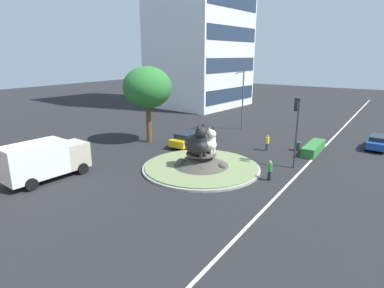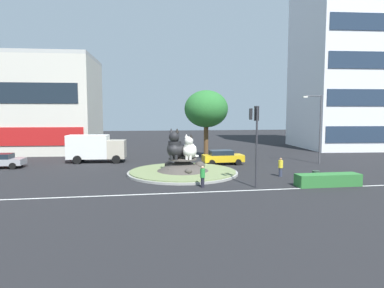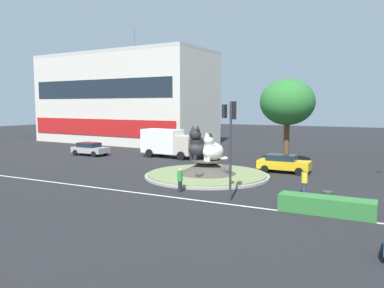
{
  "view_description": "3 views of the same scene",
  "coord_description": "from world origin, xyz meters",
  "px_view_note": "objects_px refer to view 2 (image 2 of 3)",
  "views": [
    {
      "loc": [
        -21.33,
        -13.41,
        9.23
      ],
      "look_at": [
        -0.23,
        0.77,
        2.09
      ],
      "focal_mm": 29.7,
      "sensor_mm": 36.0,
      "label": 1
    },
    {
      "loc": [
        -3.71,
        -28.62,
        5.27
      ],
      "look_at": [
        0.72,
        -0.76,
        2.73
      ],
      "focal_mm": 30.49,
      "sensor_mm": 36.0,
      "label": 2
    },
    {
      "loc": [
        12.82,
        -27.46,
        5.68
      ],
      "look_at": [
        -0.9,
        -0.85,
        2.65
      ],
      "focal_mm": 36.19,
      "sensor_mm": 36.0,
      "label": 3
    }
  ],
  "objects_px": {
    "traffic_light_mast": "(256,129)",
    "office_tower": "(353,35)",
    "pedestrian_yellow_shirt": "(281,167)",
    "sedan_on_far_lane": "(223,157)",
    "delivery_box_truck": "(95,148)",
    "cat_statue_black": "(175,147)",
    "broadleaf_tree_behind_island": "(206,109)",
    "pedestrian_green_shirt": "(203,176)",
    "litter_bin": "(316,176)",
    "streetlight_arm": "(318,124)",
    "cat_statue_white": "(190,150)",
    "hatchback_near_shophouse": "(1,160)"
  },
  "relations": [
    {
      "from": "pedestrian_yellow_shirt",
      "to": "hatchback_near_shophouse",
      "type": "distance_m",
      "value": 26.84
    },
    {
      "from": "cat_statue_black",
      "to": "broadleaf_tree_behind_island",
      "type": "relative_size",
      "value": 0.34
    },
    {
      "from": "cat_statue_white",
      "to": "broadleaf_tree_behind_island",
      "type": "height_order",
      "value": "broadleaf_tree_behind_island"
    },
    {
      "from": "cat_statue_black",
      "to": "delivery_box_truck",
      "type": "relative_size",
      "value": 0.44
    },
    {
      "from": "office_tower",
      "to": "hatchback_near_shophouse",
      "type": "bearing_deg",
      "value": -159.32
    },
    {
      "from": "office_tower",
      "to": "broadleaf_tree_behind_island",
      "type": "xyz_separation_m",
      "value": [
        -25.48,
        -9.78,
        -11.85
      ]
    },
    {
      "from": "cat_statue_white",
      "to": "pedestrian_green_shirt",
      "type": "xyz_separation_m",
      "value": [
        0.13,
        -5.4,
        -1.36
      ]
    },
    {
      "from": "office_tower",
      "to": "litter_bin",
      "type": "height_order",
      "value": "office_tower"
    },
    {
      "from": "pedestrian_green_shirt",
      "to": "delivery_box_truck",
      "type": "relative_size",
      "value": 0.25
    },
    {
      "from": "sedan_on_far_lane",
      "to": "broadleaf_tree_behind_island",
      "type": "bearing_deg",
      "value": 100.09
    },
    {
      "from": "broadleaf_tree_behind_island",
      "to": "pedestrian_green_shirt",
      "type": "xyz_separation_m",
      "value": [
        -3.3,
        -14.97,
        -5.1
      ]
    },
    {
      "from": "cat_statue_black",
      "to": "litter_bin",
      "type": "bearing_deg",
      "value": 80.51
    },
    {
      "from": "cat_statue_white",
      "to": "broadleaf_tree_behind_island",
      "type": "xyz_separation_m",
      "value": [
        3.43,
        9.57,
        3.73
      ]
    },
    {
      "from": "sedan_on_far_lane",
      "to": "traffic_light_mast",
      "type": "bearing_deg",
      "value": -93.24
    },
    {
      "from": "cat_statue_black",
      "to": "office_tower",
      "type": "height_order",
      "value": "office_tower"
    },
    {
      "from": "delivery_box_truck",
      "to": "hatchback_near_shophouse",
      "type": "bearing_deg",
      "value": -158.88
    },
    {
      "from": "traffic_light_mast",
      "to": "office_tower",
      "type": "xyz_separation_m",
      "value": [
        25.05,
        25.37,
        13.49
      ]
    },
    {
      "from": "litter_bin",
      "to": "pedestrian_green_shirt",
      "type": "bearing_deg",
      "value": -177.26
    },
    {
      "from": "pedestrian_green_shirt",
      "to": "sedan_on_far_lane",
      "type": "relative_size",
      "value": 0.36
    },
    {
      "from": "office_tower",
      "to": "pedestrian_yellow_shirt",
      "type": "distance_m",
      "value": 34.88
    },
    {
      "from": "pedestrian_green_shirt",
      "to": "litter_bin",
      "type": "distance_m",
      "value": 9.14
    },
    {
      "from": "pedestrian_green_shirt",
      "to": "pedestrian_yellow_shirt",
      "type": "bearing_deg",
      "value": 51.0
    },
    {
      "from": "office_tower",
      "to": "pedestrian_green_shirt",
      "type": "bearing_deg",
      "value": -134.36
    },
    {
      "from": "traffic_light_mast",
      "to": "pedestrian_yellow_shirt",
      "type": "xyz_separation_m",
      "value": [
        3.63,
        3.65,
        -3.44
      ]
    },
    {
      "from": "streetlight_arm",
      "to": "litter_bin",
      "type": "relative_size",
      "value": 8.14
    },
    {
      "from": "cat_statue_white",
      "to": "traffic_light_mast",
      "type": "xyz_separation_m",
      "value": [
        3.86,
        -6.02,
        2.09
      ]
    },
    {
      "from": "cat_statue_white",
      "to": "delivery_box_truck",
      "type": "relative_size",
      "value": 0.36
    },
    {
      "from": "cat_statue_black",
      "to": "traffic_light_mast",
      "type": "bearing_deg",
      "value": 56.09
    },
    {
      "from": "pedestrian_green_shirt",
      "to": "litter_bin",
      "type": "bearing_deg",
      "value": 31.33
    },
    {
      "from": "pedestrian_yellow_shirt",
      "to": "traffic_light_mast",
      "type": "bearing_deg",
      "value": 149.99
    },
    {
      "from": "cat_statue_black",
      "to": "traffic_light_mast",
      "type": "xyz_separation_m",
      "value": [
        5.1,
        -6.31,
        1.91
      ]
    },
    {
      "from": "broadleaf_tree_behind_island",
      "to": "delivery_box_truck",
      "type": "relative_size",
      "value": 1.28
    },
    {
      "from": "broadleaf_tree_behind_island",
      "to": "delivery_box_truck",
      "type": "xyz_separation_m",
      "value": [
        -12.66,
        -0.77,
        -4.29
      ]
    },
    {
      "from": "cat_statue_black",
      "to": "pedestrian_yellow_shirt",
      "type": "height_order",
      "value": "cat_statue_black"
    },
    {
      "from": "office_tower",
      "to": "pedestrian_yellow_shirt",
      "type": "relative_size",
      "value": 22.01
    },
    {
      "from": "cat_statue_black",
      "to": "cat_statue_white",
      "type": "distance_m",
      "value": 1.28
    },
    {
      "from": "broadleaf_tree_behind_island",
      "to": "office_tower",
      "type": "bearing_deg",
      "value": 21.0
    },
    {
      "from": "hatchback_near_shophouse",
      "to": "delivery_box_truck",
      "type": "bearing_deg",
      "value": 18.28
    },
    {
      "from": "litter_bin",
      "to": "traffic_light_mast",
      "type": "bearing_deg",
      "value": -168.98
    },
    {
      "from": "sedan_on_far_lane",
      "to": "delivery_box_truck",
      "type": "bearing_deg",
      "value": 163.68
    },
    {
      "from": "traffic_light_mast",
      "to": "delivery_box_truck",
      "type": "xyz_separation_m",
      "value": [
        -13.1,
        14.81,
        -2.64
      ]
    },
    {
      "from": "office_tower",
      "to": "broadleaf_tree_behind_island",
      "type": "bearing_deg",
      "value": -154.05
    },
    {
      "from": "streetlight_arm",
      "to": "office_tower",
      "type": "bearing_deg",
      "value": -135.13
    },
    {
      "from": "traffic_light_mast",
      "to": "broadleaf_tree_behind_island",
      "type": "xyz_separation_m",
      "value": [
        -0.44,
        15.58,
        1.64
      ]
    },
    {
      "from": "streetlight_arm",
      "to": "pedestrian_green_shirt",
      "type": "relative_size",
      "value": 4.66
    },
    {
      "from": "cat_statue_black",
      "to": "delivery_box_truck",
      "type": "xyz_separation_m",
      "value": [
        -8.0,
        8.5,
        -0.74
      ]
    },
    {
      "from": "pedestrian_yellow_shirt",
      "to": "litter_bin",
      "type": "relative_size",
      "value": 1.79
    },
    {
      "from": "broadleaf_tree_behind_island",
      "to": "streetlight_arm",
      "type": "distance_m",
      "value": 12.55
    },
    {
      "from": "cat_statue_black",
      "to": "hatchback_near_shophouse",
      "type": "bearing_deg",
      "value": -92.13
    },
    {
      "from": "sedan_on_far_lane",
      "to": "delivery_box_truck",
      "type": "distance_m",
      "value": 14.06
    }
  ]
}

